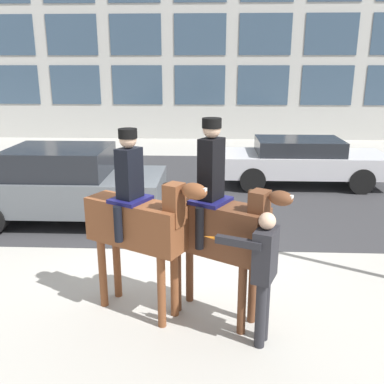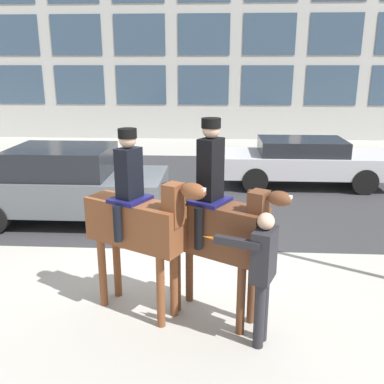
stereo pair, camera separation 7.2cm
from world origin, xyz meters
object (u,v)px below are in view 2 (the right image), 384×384
object	(u,v)px
pedestrian_bystander	(262,269)
street_car_near_lane	(67,183)
mounted_horse_lead	(137,219)
street_car_far_lane	(304,161)
mounted_horse_companion	(216,223)

from	to	relation	value
pedestrian_bystander	street_car_near_lane	size ratio (longest dim) A/B	0.41
pedestrian_bystander	mounted_horse_lead	bearing A→B (deg)	-0.16
mounted_horse_lead	street_car_far_lane	world-z (taller)	mounted_horse_lead
street_car_near_lane	mounted_horse_lead	bearing A→B (deg)	-58.32
mounted_horse_companion	street_car_far_lane	world-z (taller)	mounted_horse_companion
pedestrian_bystander	street_car_near_lane	bearing A→B (deg)	-25.97
mounted_horse_lead	pedestrian_bystander	xyz separation A→B (m)	(1.59, -0.65, -0.36)
mounted_horse_companion	street_car_far_lane	bearing A→B (deg)	100.36
pedestrian_bystander	street_car_far_lane	size ratio (longest dim) A/B	0.37
street_car_near_lane	pedestrian_bystander	bearing A→B (deg)	-48.08
mounted_horse_lead	street_car_near_lane	size ratio (longest dim) A/B	0.61
mounted_horse_companion	street_car_near_lane	size ratio (longest dim) A/B	0.65
mounted_horse_companion	pedestrian_bystander	size ratio (longest dim) A/B	1.58
mounted_horse_lead	mounted_horse_companion	xyz separation A→B (m)	(1.04, -0.09, 0.00)
street_car_far_lane	mounted_horse_companion	bearing A→B (deg)	-110.08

